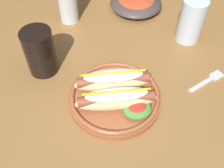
{
  "coord_description": "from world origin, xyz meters",
  "views": [
    {
      "loc": [
        -0.17,
        -0.57,
        1.3
      ],
      "look_at": [
        -0.06,
        -0.13,
        0.77
      ],
      "focal_mm": 42.82,
      "sensor_mm": 36.0,
      "label": 1
    }
  ],
  "objects_px": {
    "hot_dog_plate": "(116,94)",
    "side_bowl": "(136,3)",
    "fork": "(209,80)",
    "water_cup": "(191,20)",
    "soda_cup": "(40,52)"
  },
  "relations": [
    {
      "from": "hot_dog_plate",
      "to": "side_bowl",
      "type": "height_order",
      "value": "hot_dog_plate"
    },
    {
      "from": "hot_dog_plate",
      "to": "fork",
      "type": "xyz_separation_m",
      "value": [
        0.27,
        0.0,
        -0.02
      ]
    },
    {
      "from": "side_bowl",
      "to": "fork",
      "type": "bearing_deg",
      "value": -75.93
    },
    {
      "from": "hot_dog_plate",
      "to": "fork",
      "type": "distance_m",
      "value": 0.27
    },
    {
      "from": "hot_dog_plate",
      "to": "side_bowl",
      "type": "bearing_deg",
      "value": 65.77
    },
    {
      "from": "water_cup",
      "to": "side_bowl",
      "type": "relative_size",
      "value": 0.75
    },
    {
      "from": "side_bowl",
      "to": "water_cup",
      "type": "bearing_deg",
      "value": -60.36
    },
    {
      "from": "soda_cup",
      "to": "water_cup",
      "type": "height_order",
      "value": "water_cup"
    },
    {
      "from": "side_bowl",
      "to": "hot_dog_plate",
      "type": "bearing_deg",
      "value": -114.23
    },
    {
      "from": "fork",
      "to": "side_bowl",
      "type": "relative_size",
      "value": 0.66
    },
    {
      "from": "water_cup",
      "to": "side_bowl",
      "type": "xyz_separation_m",
      "value": [
        -0.11,
        0.19,
        -0.04
      ]
    },
    {
      "from": "water_cup",
      "to": "side_bowl",
      "type": "bearing_deg",
      "value": 119.64
    },
    {
      "from": "hot_dog_plate",
      "to": "soda_cup",
      "type": "distance_m",
      "value": 0.24
    },
    {
      "from": "fork",
      "to": "soda_cup",
      "type": "height_order",
      "value": "soda_cup"
    },
    {
      "from": "hot_dog_plate",
      "to": "soda_cup",
      "type": "height_order",
      "value": "soda_cup"
    }
  ]
}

